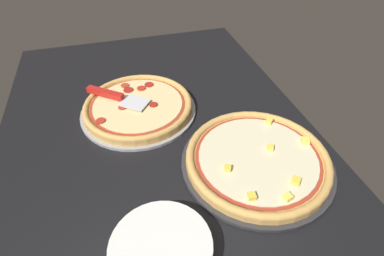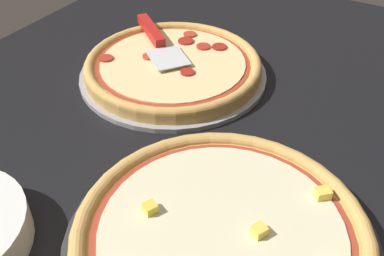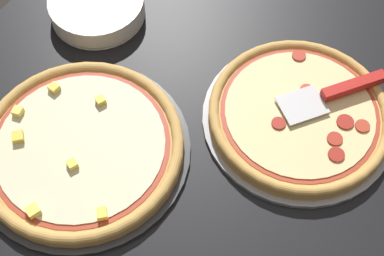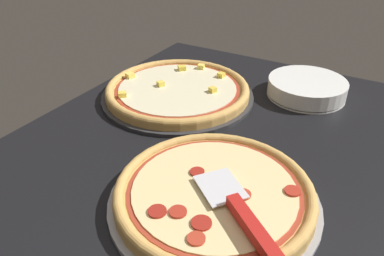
{
  "view_description": "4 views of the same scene",
  "coord_description": "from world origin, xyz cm",
  "px_view_note": "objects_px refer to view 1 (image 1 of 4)",
  "views": [
    {
      "loc": [
        76.27,
        -8.94,
        63.28
      ],
      "look_at": [
        9.83,
        9.91,
        3.0
      ],
      "focal_mm": 28.0,
      "sensor_mm": 36.0,
      "label": 1
    },
    {
      "loc": [
        61.03,
        39.88,
        50.04
      ],
      "look_at": [
        9.83,
        9.91,
        3.0
      ],
      "focal_mm": 42.0,
      "sensor_mm": 36.0,
      "label": 2
    },
    {
      "loc": [
        -17.92,
        55.93,
        92.84
      ],
      "look_at": [
        9.83,
        9.91,
        3.0
      ],
      "focal_mm": 50.0,
      "sensor_mm": 36.0,
      "label": 3
    },
    {
      "loc": [
        -53.31,
        -26.67,
        48.24
      ],
      "look_at": [
        9.83,
        9.91,
        3.0
      ],
      "focal_mm": 35.0,
      "sensor_mm": 36.0,
      "label": 4
    }
  ],
  "objects_px": {
    "serving_spatula": "(111,95)",
    "plate_stack": "(161,251)",
    "pizza_back": "(258,158)",
    "pizza_front": "(138,105)"
  },
  "relations": [
    {
      "from": "pizza_front",
      "to": "plate_stack",
      "type": "relative_size",
      "value": 1.68
    },
    {
      "from": "pizza_front",
      "to": "serving_spatula",
      "type": "xyz_separation_m",
      "value": [
        -0.05,
        -0.08,
        0.02
      ]
    },
    {
      "from": "serving_spatula",
      "to": "plate_stack",
      "type": "height_order",
      "value": "serving_spatula"
    },
    {
      "from": "plate_stack",
      "to": "pizza_back",
      "type": "bearing_deg",
      "value": 121.37
    },
    {
      "from": "serving_spatula",
      "to": "plate_stack",
      "type": "xyz_separation_m",
      "value": [
        0.57,
        0.06,
        -0.02
      ]
    },
    {
      "from": "pizza_front",
      "to": "plate_stack",
      "type": "xyz_separation_m",
      "value": [
        0.52,
        -0.03,
        -0.0
      ]
    },
    {
      "from": "serving_spatula",
      "to": "plate_stack",
      "type": "bearing_deg",
      "value": 5.68
    },
    {
      "from": "serving_spatula",
      "to": "plate_stack",
      "type": "relative_size",
      "value": 0.96
    },
    {
      "from": "plate_stack",
      "to": "serving_spatula",
      "type": "bearing_deg",
      "value": -174.32
    },
    {
      "from": "pizza_back",
      "to": "serving_spatula",
      "type": "relative_size",
      "value": 1.92
    }
  ]
}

